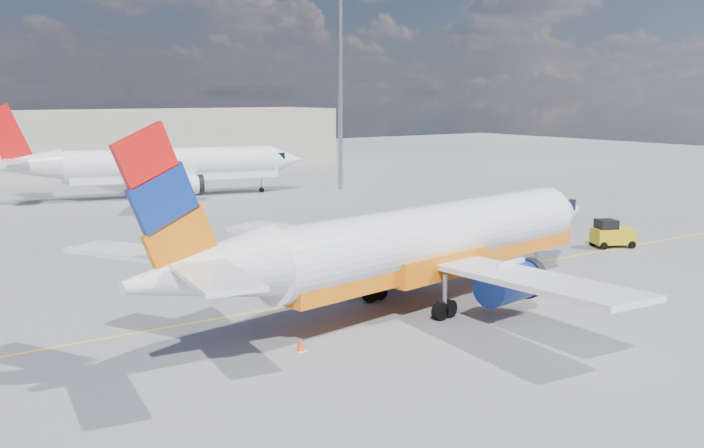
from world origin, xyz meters
TOP-DOWN VIEW (x-y plane):
  - ground at (0.00, 0.00)m, footprint 240.00×240.00m
  - taxi_line at (0.00, 3.00)m, footprint 70.00×0.15m
  - terminal_main at (5.00, 75.00)m, footprint 70.00×14.00m
  - main_jet at (-0.44, -0.58)m, footprint 31.02×24.09m
  - second_jet at (4.16, 45.07)m, footprint 30.97×23.89m
  - gse_tug at (19.56, 3.52)m, footprint 3.01×2.52m
  - traffic_cone at (-8.75, -3.13)m, footprint 0.39×0.39m
  - floodlight_mast at (22.46, 40.62)m, footprint 1.58×1.58m

SIDE VIEW (x-z plane):
  - ground at x=0.00m, z-range 0.00..0.00m
  - taxi_line at x=0.00m, z-range 0.00..0.01m
  - traffic_cone at x=-8.75m, z-range -0.01..0.54m
  - gse_tug at x=19.56m, z-range -0.05..1.84m
  - second_jet at x=4.16m, z-range -1.56..7.79m
  - main_jet at x=-0.44m, z-range -1.56..7.80m
  - terminal_main at x=5.00m, z-range 0.00..8.00m
  - floodlight_mast at x=22.46m, z-range 2.16..23.85m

